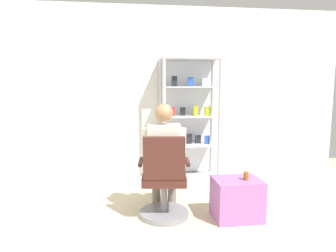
% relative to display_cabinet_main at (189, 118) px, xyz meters
% --- Properties ---
extents(back_wall, '(6.00, 0.10, 2.70)m').
position_rel_display_cabinet_main_xyz_m(back_wall, '(-0.40, 0.24, 0.39)').
color(back_wall, silver).
rests_on(back_wall, ground).
extents(display_cabinet_main, '(0.90, 0.45, 1.90)m').
position_rel_display_cabinet_main_xyz_m(display_cabinet_main, '(0.00, 0.00, 0.00)').
color(display_cabinet_main, '#B7B7BC').
rests_on(display_cabinet_main, ground).
extents(office_chair, '(0.59, 0.56, 0.96)m').
position_rel_display_cabinet_main_xyz_m(office_chair, '(-0.58, -1.47, -0.57)').
color(office_chair, slate).
rests_on(office_chair, ground).
extents(seated_shopkeeper, '(0.52, 0.60, 1.29)m').
position_rel_display_cabinet_main_xyz_m(seated_shopkeeper, '(-0.56, -1.31, -0.25)').
color(seated_shopkeeper, slate).
rests_on(seated_shopkeeper, ground).
extents(storage_crate, '(0.52, 0.41, 0.45)m').
position_rel_display_cabinet_main_xyz_m(storage_crate, '(0.23, -1.58, -0.73)').
color(storage_crate, '#9E599E').
rests_on(storage_crate, ground).
extents(tea_glass, '(0.06, 0.06, 0.09)m').
position_rel_display_cabinet_main_xyz_m(tea_glass, '(0.31, -1.62, -0.46)').
color(tea_glass, brown).
rests_on(tea_glass, storage_crate).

